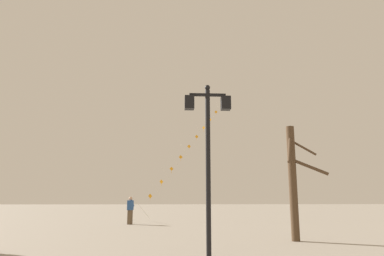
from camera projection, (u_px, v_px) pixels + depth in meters
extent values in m
plane|color=gray|center=(163.00, 225.00, 21.96)|extent=(160.00, 160.00, 0.00)
cylinder|color=black|center=(208.00, 170.00, 10.24)|extent=(0.14, 0.14, 4.79)
sphere|color=black|center=(207.00, 88.00, 10.72)|extent=(0.16, 0.16, 0.16)
cube|color=black|center=(208.00, 95.00, 10.68)|extent=(1.09, 0.08, 0.08)
cube|color=black|center=(189.00, 103.00, 10.60)|extent=(0.28, 0.28, 0.40)
cube|color=beige|center=(189.00, 103.00, 10.60)|extent=(0.19, 0.19, 0.30)
cube|color=black|center=(226.00, 103.00, 10.66)|extent=(0.28, 0.28, 0.40)
cube|color=beige|center=(226.00, 103.00, 10.66)|extent=(0.19, 0.19, 0.30)
cylinder|color=brown|center=(131.00, 222.00, 23.62)|extent=(0.06, 0.06, 0.18)
cylinder|color=silver|center=(141.00, 208.00, 24.68)|extent=(1.13, 1.78, 1.60)
cylinder|color=silver|center=(156.00, 189.00, 26.44)|extent=(0.78, 1.22, 1.10)
cylinder|color=silver|center=(167.00, 175.00, 27.87)|extent=(0.78, 1.22, 1.10)
cylinder|color=silver|center=(176.00, 163.00, 29.30)|extent=(0.78, 1.22, 1.10)
cylinder|color=silver|center=(185.00, 152.00, 30.72)|extent=(0.78, 1.22, 1.10)
cylinder|color=silver|center=(193.00, 141.00, 32.15)|extent=(0.78, 1.22, 1.10)
cylinder|color=silver|center=(200.00, 132.00, 33.58)|extent=(0.78, 1.22, 1.10)
cylinder|color=silver|center=(207.00, 124.00, 35.00)|extent=(0.78, 1.22, 1.10)
cylinder|color=silver|center=(213.00, 116.00, 36.43)|extent=(0.78, 1.22, 1.10)
cylinder|color=silver|center=(219.00, 108.00, 37.85)|extent=(0.78, 1.22, 1.10)
cylinder|color=silver|center=(224.00, 102.00, 39.28)|extent=(0.78, 1.22, 1.10)
cube|color=orange|center=(150.00, 196.00, 25.73)|extent=(0.30, 0.18, 0.34)
cylinder|color=orange|center=(150.00, 199.00, 25.69)|extent=(0.03, 0.03, 0.19)
cube|color=orange|center=(161.00, 182.00, 27.16)|extent=(0.28, 0.21, 0.34)
cylinder|color=orange|center=(161.00, 185.00, 27.11)|extent=(0.04, 0.04, 0.19)
cube|color=orange|center=(172.00, 169.00, 28.58)|extent=(0.32, 0.13, 0.34)
cylinder|color=orange|center=(171.00, 172.00, 28.53)|extent=(0.03, 0.03, 0.24)
cube|color=orange|center=(181.00, 157.00, 30.01)|extent=(0.33, 0.12, 0.34)
cylinder|color=orange|center=(181.00, 160.00, 29.96)|extent=(0.02, 0.03, 0.21)
cube|color=orange|center=(189.00, 146.00, 31.44)|extent=(0.30, 0.19, 0.34)
cylinder|color=orange|center=(189.00, 149.00, 31.39)|extent=(0.03, 0.03, 0.18)
cube|color=orange|center=(197.00, 137.00, 32.86)|extent=(0.31, 0.15, 0.34)
cylinder|color=orange|center=(197.00, 139.00, 32.82)|extent=(0.03, 0.03, 0.22)
cube|color=orange|center=(204.00, 128.00, 34.29)|extent=(0.26, 0.24, 0.34)
cylinder|color=orange|center=(204.00, 130.00, 34.24)|extent=(0.05, 0.05, 0.24)
cube|color=orange|center=(210.00, 120.00, 35.71)|extent=(0.25, 0.24, 0.34)
cylinder|color=orange|center=(210.00, 122.00, 35.67)|extent=(0.03, 0.03, 0.17)
cube|color=orange|center=(216.00, 112.00, 37.14)|extent=(0.31, 0.16, 0.34)
cylinder|color=orange|center=(216.00, 114.00, 37.10)|extent=(0.03, 0.04, 0.18)
cube|color=orange|center=(221.00, 105.00, 38.57)|extent=(0.27, 0.23, 0.34)
cylinder|color=orange|center=(222.00, 107.00, 38.52)|extent=(0.03, 0.04, 0.19)
cube|color=orange|center=(227.00, 98.00, 39.99)|extent=(0.26, 0.24, 0.34)
cylinder|color=orange|center=(227.00, 100.00, 39.95)|extent=(0.03, 0.03, 0.18)
cube|color=brown|center=(130.00, 217.00, 22.50)|extent=(0.32, 0.36, 0.90)
cube|color=#264C8C|center=(130.00, 205.00, 22.65)|extent=(0.39, 0.45, 0.60)
sphere|color=tan|center=(131.00, 198.00, 22.73)|extent=(0.22, 0.22, 0.22)
cylinder|color=#264C8C|center=(132.00, 202.00, 22.87)|extent=(0.26, 0.39, 0.50)
cylinder|color=#4C3826|center=(293.00, 182.00, 14.01)|extent=(0.32, 0.32, 4.46)
cylinder|color=#4C3826|center=(303.00, 148.00, 14.29)|extent=(1.04, 0.11, 0.65)
cylinder|color=#4C3826|center=(290.00, 149.00, 13.82)|extent=(0.55, 1.00, 1.21)
cylinder|color=#4C3826|center=(310.00, 167.00, 13.90)|extent=(1.33, 0.65, 0.72)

